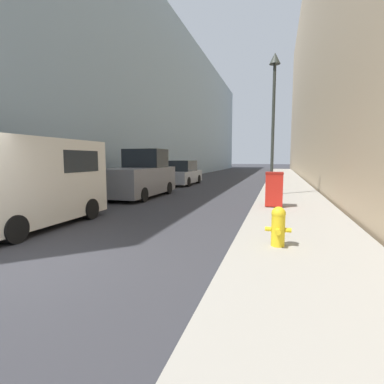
{
  "coord_description": "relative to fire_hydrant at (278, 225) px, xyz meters",
  "views": [
    {
      "loc": [
        4.38,
        -3.9,
        1.88
      ],
      "look_at": [
        -1.7,
        17.24,
        -0.59
      ],
      "focal_mm": 28.0,
      "sensor_mm": 36.0,
      "label": 1
    }
  ],
  "objects": [
    {
      "name": "sidewalk_right",
      "position": [
        0.55,
        15.9,
        -0.49
      ],
      "size": [
        2.89,
        60.0,
        0.16
      ],
      "color": "#9E998E",
      "rests_on": "ground"
    },
    {
      "name": "pickup_truck",
      "position": [
        -6.57,
        7.42,
        0.41
      ],
      "size": [
        2.15,
        4.97,
        2.35
      ],
      "color": "slate",
      "rests_on": "ground"
    },
    {
      "name": "ground_plane",
      "position": [
        -4.41,
        -2.1,
        -0.57
      ],
      "size": [
        200.0,
        200.0,
        0.0
      ],
      "primitive_type": "plane",
      "color": "#333338"
    },
    {
      "name": "building_left_glass",
      "position": [
        -15.02,
        23.9,
        6.67
      ],
      "size": [
        12.0,
        60.0,
        14.48
      ],
      "color": "#849EB2",
      "rests_on": "ground"
    },
    {
      "name": "trash_bin",
      "position": [
        -0.15,
        5.07,
        0.22
      ],
      "size": [
        0.61,
        0.64,
        1.24
      ],
      "color": "red",
      "rests_on": "sidewalk_right"
    },
    {
      "name": "parked_sedan_near",
      "position": [
        -6.64,
        14.57,
        0.21
      ],
      "size": [
        1.81,
        4.56,
        1.73
      ],
      "color": "#A3A8B2",
      "rests_on": "ground"
    },
    {
      "name": "white_van",
      "position": [
        -6.57,
        0.63,
        0.75
      ],
      "size": [
        2.14,
        4.5,
        2.41
      ],
      "color": "beige",
      "rests_on": "ground"
    },
    {
      "name": "lamppost",
      "position": [
        -0.33,
        8.79,
        4.02
      ],
      "size": [
        0.51,
        0.51,
        6.54
      ],
      "color": "#2D332D",
      "rests_on": "sidewalk_right"
    },
    {
      "name": "fire_hydrant",
      "position": [
        0.0,
        0.0,
        0.0
      ],
      "size": [
        0.5,
        0.39,
        0.79
      ],
      "color": "yellow",
      "rests_on": "sidewalk_right"
    },
    {
      "name": "building_right_stone",
      "position": [
        8.1,
        23.9,
        9.81
      ],
      "size": [
        12.0,
        60.0,
        20.77
      ],
      "color": "tan",
      "rests_on": "ground"
    }
  ]
}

